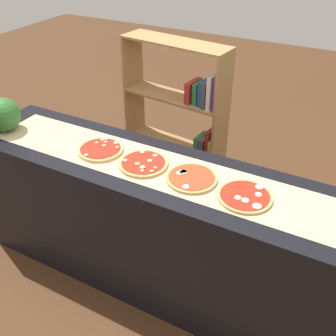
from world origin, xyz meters
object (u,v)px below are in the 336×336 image
Objects in this scene: watermelon at (3,115)px; bookshelf at (187,130)px; pizza_mushroom_0 at (101,150)px; pizza_mozzarella_2 at (191,178)px; pizza_mushroom_1 at (143,163)px; pizza_mozzarella_3 at (245,196)px.

watermelon is 1.42m from bookshelf.
pizza_mushroom_0 is 0.97× the size of pizza_mozzarella_2.
pizza_mushroom_1 is 1.28× the size of watermelon.
bookshelf is (-0.51, 1.01, -0.31)m from pizza_mozzarella_2.
bookshelf reaches higher than pizza_mushroom_1.
bookshelf is at bearing 52.46° from watermelon.
pizza_mushroom_0 reaches higher than pizza_mushroom_1.
pizza_mushroom_1 is 1.08m from bookshelf.
pizza_mushroom_0 is 0.62m from pizza_mozzarella_2.
watermelon reaches higher than pizza_mozzarella_3.
bookshelf is at bearing 116.75° from pizza_mozzarella_2.
pizza_mushroom_1 is 0.21× the size of bookshelf.
pizza_mushroom_0 is at bearing 178.38° from pizza_mozzarella_3.
pizza_mushroom_0 is at bearing -96.10° from bookshelf.
pizza_mozzarella_2 is 0.31m from pizza_mozzarella_3.
bookshelf is at bearing 101.31° from pizza_mushroom_1.
pizza_mozzarella_2 is 1.26× the size of watermelon.
pizza_mushroom_0 reaches higher than pizza_mozzarella_2.
pizza_mushroom_0 is 1.23× the size of watermelon.
bookshelf is at bearing 128.61° from pizza_mozzarella_3.
watermelon is at bearing -177.33° from pizza_mozzarella_2.
pizza_mushroom_1 is 0.31m from pizza_mozzarella_2.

